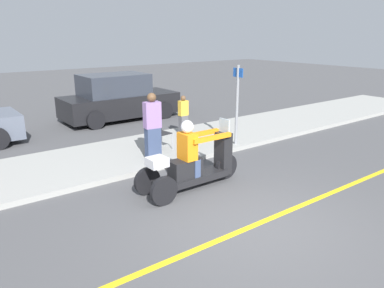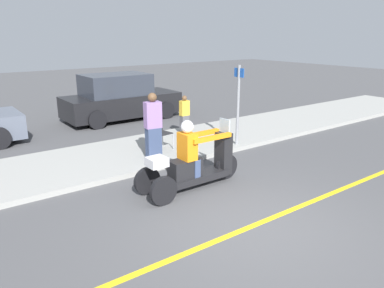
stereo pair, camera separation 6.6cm
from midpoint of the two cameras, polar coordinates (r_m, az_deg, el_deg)
ground_plane at (r=6.59m, az=9.16°, el=-12.15°), size 60.00×60.00×0.00m
lane_stripe at (r=6.65m, az=9.79°, el=-11.85°), size 24.00×0.12×0.01m
sidewalk_strip at (r=10.02m, az=-9.96°, el=-1.58°), size 28.00×2.80×0.12m
motorcycle_trike at (r=7.74m, az=-0.20°, el=-3.14°), size 2.41×0.72×1.49m
spectator_by_tree at (r=11.56m, az=-1.50°, el=4.37°), size 0.29×0.18×1.20m
spectator_far_back at (r=9.17m, az=-6.24°, el=2.45°), size 0.42×0.29×1.66m
folding_chair_curbside at (r=10.08m, az=-5.33°, el=2.04°), size 0.53×0.53×0.82m
parked_car_lot_left at (r=14.30m, az=-11.30°, el=6.80°), size 4.26×2.01×1.70m
street_sign at (r=10.38m, az=6.70°, el=6.35°), size 0.08×0.36×2.20m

